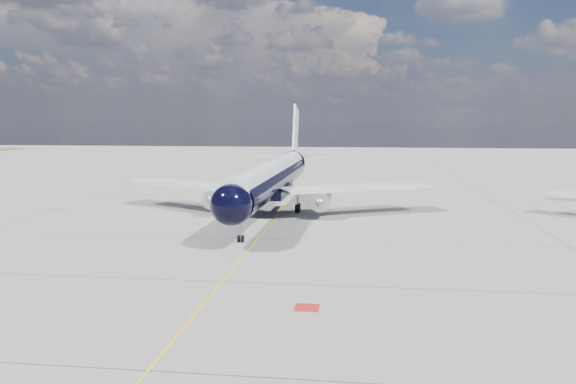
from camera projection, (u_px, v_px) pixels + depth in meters
The scene contains 4 objects.
ground at pixel (284, 208), 76.24m from camera, with size 320.00×320.00×0.00m, color gray.
taxiway_centerline at pixel (278, 214), 71.32m from camera, with size 0.16×160.00×0.01m, color yellow.
red_marking at pixel (307, 308), 36.06m from camera, with size 1.60×1.60×0.01m, color maroon.
main_airliner at pixel (273, 178), 72.35m from camera, with size 41.04×49.89×14.43m.
Camera 1 is at (9.88, -44.66, 12.11)m, focal length 35.00 mm.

